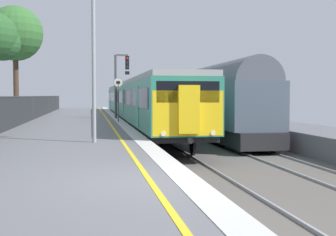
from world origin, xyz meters
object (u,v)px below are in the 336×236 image
at_px(signal_gantry, 120,78).
at_px(background_tree_centre, 15,35).
at_px(freight_train_adjacent_track, 160,98).
at_px(speed_limit_sign, 118,94).
at_px(commuter_train_at_platform, 136,101).
at_px(platform_lamp_mid, 94,50).

xyz_separation_m(signal_gantry, background_tree_centre, (-7.54, 1.30, 3.16)).
height_order(freight_train_adjacent_track, speed_limit_sign, freight_train_adjacent_track).
distance_m(commuter_train_at_platform, signal_gantry, 3.35).
bearing_deg(platform_lamp_mid, commuter_train_at_platform, 79.84).
height_order(signal_gantry, platform_lamp_mid, platform_lamp_mid).
height_order(commuter_train_at_platform, platform_lamp_mid, platform_lamp_mid).
bearing_deg(signal_gantry, platform_lamp_mid, -96.78).
bearing_deg(speed_limit_sign, freight_train_adjacent_track, 73.95).
relative_size(speed_limit_sign, background_tree_centre, 0.34).
bearing_deg(commuter_train_at_platform, speed_limit_sign, -104.61).
xyz_separation_m(freight_train_adjacent_track, speed_limit_sign, (-5.85, -20.33, 0.34)).
bearing_deg(background_tree_centre, speed_limit_sign, -39.43).
relative_size(commuter_train_at_platform, platform_lamp_mid, 7.00).
bearing_deg(freight_train_adjacent_track, speed_limit_sign, -106.05).
height_order(commuter_train_at_platform, freight_train_adjacent_track, freight_train_adjacent_track).
distance_m(commuter_train_at_platform, freight_train_adjacent_track, 13.85).
height_order(commuter_train_at_platform, background_tree_centre, background_tree_centre).
bearing_deg(commuter_train_at_platform, signal_gantry, -120.37).
xyz_separation_m(freight_train_adjacent_track, signal_gantry, (-5.47, -15.75, 1.51)).
relative_size(signal_gantry, speed_limit_sign, 1.68).
bearing_deg(freight_train_adjacent_track, background_tree_centre, -132.01).
bearing_deg(freight_train_adjacent_track, commuter_train_at_platform, -106.81).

